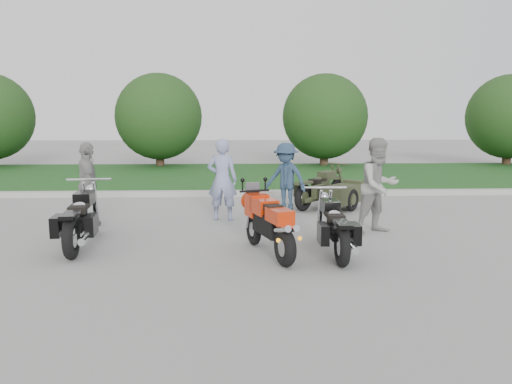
{
  "coord_description": "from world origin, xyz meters",
  "views": [
    {
      "loc": [
        0.28,
        -7.75,
        2.19
      ],
      "look_at": [
        0.63,
        1.43,
        0.8
      ],
      "focal_mm": 35.0,
      "sensor_mm": 36.0,
      "label": 1
    }
  ],
  "objects_px": {
    "cruiser_right": "(334,229)",
    "person_grey": "(379,186)",
    "cruiser_sidecar": "(333,192)",
    "person_denim": "(286,178)",
    "sportbike_red": "(269,223)",
    "cruiser_left": "(81,221)",
    "person_back": "(88,184)",
    "person_stripe": "(222,180)"
  },
  "relations": [
    {
      "from": "person_back",
      "to": "person_denim",
      "type": "bearing_deg",
      "value": -94.61
    },
    {
      "from": "cruiser_sidecar",
      "to": "person_grey",
      "type": "distance_m",
      "value": 2.58
    },
    {
      "from": "cruiser_right",
      "to": "person_grey",
      "type": "distance_m",
      "value": 1.94
    },
    {
      "from": "sportbike_red",
      "to": "cruiser_sidecar",
      "type": "bearing_deg",
      "value": 47.94
    },
    {
      "from": "cruiser_sidecar",
      "to": "person_stripe",
      "type": "height_order",
      "value": "person_stripe"
    },
    {
      "from": "sportbike_red",
      "to": "person_grey",
      "type": "distance_m",
      "value": 2.68
    },
    {
      "from": "cruiser_sidecar",
      "to": "cruiser_left",
      "type": "bearing_deg",
      "value": -105.28
    },
    {
      "from": "cruiser_sidecar",
      "to": "person_stripe",
      "type": "bearing_deg",
      "value": -114.49
    },
    {
      "from": "sportbike_red",
      "to": "person_grey",
      "type": "xyz_separation_m",
      "value": [
        2.17,
        1.53,
        0.36
      ]
    },
    {
      "from": "person_stripe",
      "to": "person_grey",
      "type": "relative_size",
      "value": 0.97
    },
    {
      "from": "cruiser_left",
      "to": "cruiser_right",
      "type": "bearing_deg",
      "value": -13.85
    },
    {
      "from": "cruiser_left",
      "to": "cruiser_sidecar",
      "type": "bearing_deg",
      "value": 28.99
    },
    {
      "from": "cruiser_sidecar",
      "to": "person_back",
      "type": "distance_m",
      "value": 5.56
    },
    {
      "from": "person_denim",
      "to": "sportbike_red",
      "type": "bearing_deg",
      "value": -64.79
    },
    {
      "from": "cruiser_sidecar",
      "to": "person_denim",
      "type": "relative_size",
      "value": 1.26
    },
    {
      "from": "sportbike_red",
      "to": "cruiser_left",
      "type": "relative_size",
      "value": 0.81
    },
    {
      "from": "cruiser_right",
      "to": "person_grey",
      "type": "height_order",
      "value": "person_grey"
    },
    {
      "from": "cruiser_right",
      "to": "person_back",
      "type": "xyz_separation_m",
      "value": [
        -4.55,
        2.36,
        0.43
      ]
    },
    {
      "from": "sportbike_red",
      "to": "person_denim",
      "type": "relative_size",
      "value": 1.17
    },
    {
      "from": "person_denim",
      "to": "person_back",
      "type": "distance_m",
      "value": 4.33
    },
    {
      "from": "sportbike_red",
      "to": "person_back",
      "type": "relative_size",
      "value": 1.11
    },
    {
      "from": "cruiser_left",
      "to": "person_grey",
      "type": "xyz_separation_m",
      "value": [
        5.3,
        0.9,
        0.45
      ]
    },
    {
      "from": "cruiser_left",
      "to": "person_back",
      "type": "distance_m",
      "value": 1.85
    },
    {
      "from": "sportbike_red",
      "to": "person_denim",
      "type": "bearing_deg",
      "value": 62.32
    },
    {
      "from": "sportbike_red",
      "to": "cruiser_left",
      "type": "xyz_separation_m",
      "value": [
        -3.13,
        0.63,
        -0.08
      ]
    },
    {
      "from": "cruiser_left",
      "to": "person_stripe",
      "type": "relative_size",
      "value": 1.32
    },
    {
      "from": "cruiser_sidecar",
      "to": "person_stripe",
      "type": "xyz_separation_m",
      "value": [
        -2.6,
        -1.24,
        0.48
      ]
    },
    {
      "from": "person_back",
      "to": "cruiser_sidecar",
      "type": "bearing_deg",
      "value": -94.79
    },
    {
      "from": "cruiser_right",
      "to": "cruiser_sidecar",
      "type": "relative_size",
      "value": 1.06
    },
    {
      "from": "cruiser_sidecar",
      "to": "person_grey",
      "type": "relative_size",
      "value": 1.12
    },
    {
      "from": "cruiser_right",
      "to": "person_grey",
      "type": "relative_size",
      "value": 1.18
    },
    {
      "from": "cruiser_left",
      "to": "sportbike_red",
      "type": "bearing_deg",
      "value": -17.03
    },
    {
      "from": "person_denim",
      "to": "cruiser_right",
      "type": "bearing_deg",
      "value": -48.66
    },
    {
      "from": "person_grey",
      "to": "person_stripe",
      "type": "bearing_deg",
      "value": 132.73
    },
    {
      "from": "person_stripe",
      "to": "person_back",
      "type": "xyz_separation_m",
      "value": [
        -2.69,
        -0.4,
        -0.03
      ]
    },
    {
      "from": "sportbike_red",
      "to": "person_back",
      "type": "height_order",
      "value": "person_back"
    },
    {
      "from": "person_stripe",
      "to": "cruiser_left",
      "type": "bearing_deg",
      "value": 51.67
    },
    {
      "from": "person_stripe",
      "to": "person_denim",
      "type": "relative_size",
      "value": 1.09
    },
    {
      "from": "cruiser_left",
      "to": "person_denim",
      "type": "xyz_separation_m",
      "value": [
        3.75,
        3.06,
        0.35
      ]
    },
    {
      "from": "sportbike_red",
      "to": "person_grey",
      "type": "relative_size",
      "value": 1.04
    },
    {
      "from": "cruiser_sidecar",
      "to": "person_denim",
      "type": "bearing_deg",
      "value": -123.42
    },
    {
      "from": "person_stripe",
      "to": "person_denim",
      "type": "bearing_deg",
      "value": -139.49
    }
  ]
}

